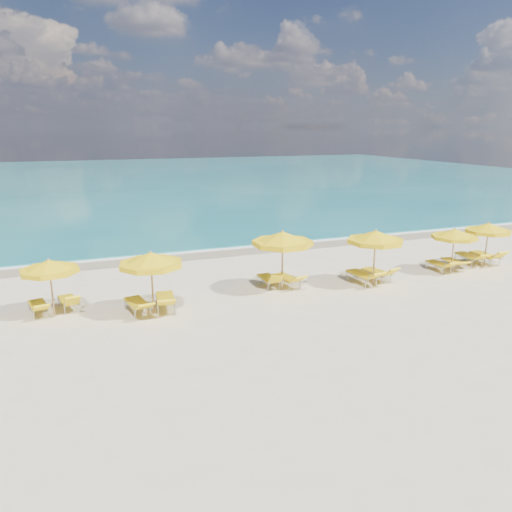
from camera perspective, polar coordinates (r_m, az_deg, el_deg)
name	(u,v)px	position (r m, az deg, el deg)	size (l,w,h in m)	color
ground_plane	(269,293)	(20.20, 1.52, -4.30)	(120.00, 120.00, 0.00)	beige
ocean	(126,180)	(66.39, -14.61, 8.44)	(120.00, 80.00, 0.30)	#13696B
wet_sand_band	(217,252)	(26.91, -4.48, 0.47)	(120.00, 2.60, 0.01)	tan
foam_line	(213,249)	(27.66, -4.95, 0.85)	(120.00, 1.20, 0.03)	white
whitecap_near	(90,227)	(35.30, -18.41, 3.15)	(14.00, 0.36, 0.05)	white
whitecap_far	(250,202)	(44.87, -0.70, 6.18)	(18.00, 0.30, 0.05)	white
umbrella_2	(49,267)	(18.89, -22.55, -1.15)	(2.51, 2.51, 2.08)	tan
umbrella_3	(151,260)	(17.89, -11.93, -0.48)	(2.72, 2.72, 2.32)	tan
umbrella_4	(283,239)	(20.08, 3.06, 1.95)	(3.25, 3.25, 2.52)	tan
umbrella_5	(376,237)	(21.39, 13.51, 2.08)	(3.01, 3.01, 2.41)	tan
umbrella_6	(454,234)	(24.48, 21.74, 2.31)	(2.13, 2.13, 2.08)	tan
umbrella_7	(488,228)	(26.24, 25.02, 2.87)	(2.63, 2.63, 2.15)	tan
lounger_2_left	(39,309)	(19.58, -23.58, -5.56)	(0.84, 1.74, 0.68)	#A5A8AD
lounger_2_right	(69,304)	(19.66, -20.60, -5.16)	(0.83, 1.68, 0.78)	#A5A8AD
lounger_3_left	(138,307)	(18.54, -13.37, -5.72)	(0.91, 1.98, 0.74)	#A5A8AD
lounger_3_right	(166,303)	(18.72, -10.30, -5.31)	(0.91, 2.07, 0.80)	#A5A8AD
lounger_4_left	(269,282)	(20.94, 1.49, -2.98)	(0.60, 1.69, 0.84)	#A5A8AD
lounger_4_right	(287,281)	(21.05, 3.59, -2.91)	(0.90, 1.88, 0.74)	#A5A8AD
lounger_5_left	(362,278)	(21.87, 12.03, -2.49)	(0.82, 2.01, 0.80)	#A5A8AD
lounger_5_right	(377,275)	(22.50, 13.69, -2.15)	(0.93, 1.86, 0.80)	#A5A8AD
lounger_6_left	(439,267)	(24.74, 20.18, -1.17)	(0.59, 1.70, 0.69)	#A5A8AD
lounger_6_right	(453,264)	(25.42, 21.57, -0.90)	(0.89, 1.80, 0.62)	#A5A8AD
lounger_7_left	(469,259)	(26.60, 23.17, -0.34)	(0.83, 2.00, 0.77)	#A5A8AD
lounger_7_right	(485,258)	(27.03, 24.73, -0.25)	(0.73, 1.99, 0.88)	#A5A8AD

